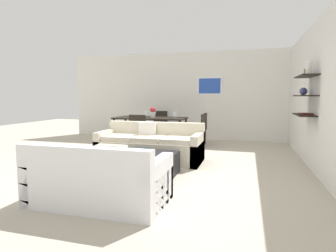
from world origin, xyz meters
name	(u,v)px	position (x,y,z in m)	size (l,w,h in m)	color
ground_plane	(148,164)	(0.00, 0.00, 0.00)	(18.00, 18.00, 0.00)	#BCB29E
back_wall_unit	(196,96)	(0.30, 3.53, 1.35)	(8.40, 0.09, 2.70)	silver
right_wall_shelf_unit	(314,96)	(3.03, 0.60, 1.35)	(0.34, 8.20, 2.70)	silver
sofa_beige	(151,146)	(-0.07, 0.34, 0.29)	(2.15, 0.90, 0.78)	beige
loveseat_white	(99,181)	(0.11, -2.09, 0.29)	(1.67, 0.90, 0.78)	white
coffee_table	(138,165)	(0.12, -0.84, 0.19)	(1.21, 1.00, 0.38)	black
decorative_bowl	(143,152)	(0.22, -0.85, 0.42)	(0.31, 0.31, 0.08)	navy
candle_jar	(152,154)	(0.42, -0.98, 0.42)	(0.07, 0.07, 0.08)	silver
dining_table	(150,120)	(-0.78, 2.31, 0.68)	(2.01, 0.88, 0.75)	black
dining_chair_head	(160,123)	(-0.78, 3.16, 0.50)	(0.44, 0.44, 0.88)	black
dining_chair_foot	(139,129)	(-0.78, 1.46, 0.50)	(0.44, 0.44, 0.88)	black
dining_chair_right_near	(199,128)	(0.63, 2.11, 0.50)	(0.44, 0.44, 0.88)	black
dining_chair_right_far	(201,127)	(0.63, 2.51, 0.50)	(0.44, 0.44, 0.88)	black
wine_glass_right_near	(174,114)	(-0.05, 2.20, 0.86)	(0.08, 0.08, 0.16)	silver
wine_glass_head	(155,113)	(-0.78, 2.69, 0.86)	(0.08, 0.08, 0.16)	silver
wine_glass_foot	(146,114)	(-0.78, 1.93, 0.88)	(0.06, 0.06, 0.18)	silver
wine_glass_right_far	(176,113)	(-0.05, 2.42, 0.87)	(0.08, 0.08, 0.17)	silver
centerpiece_vase	(153,112)	(-0.71, 2.33, 0.90)	(0.16, 0.16, 0.29)	silver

